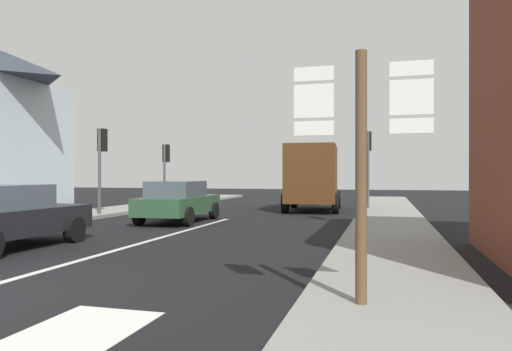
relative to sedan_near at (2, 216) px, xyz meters
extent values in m
plane|color=black|center=(2.58, 6.31, -0.76)|extent=(80.00, 80.00, 0.00)
cube|color=gray|center=(8.57, 4.31, -0.69)|extent=(2.46, 44.00, 0.14)
cube|color=gray|center=(-3.41, 4.31, -0.69)|extent=(2.46, 44.00, 0.14)
cube|color=silver|center=(2.58, 2.31, -0.75)|extent=(0.16, 12.00, 0.01)
cube|color=silver|center=(5.20, -4.69, -0.75)|extent=(1.20, 2.20, 0.01)
cube|color=silver|center=(-9.30, 10.82, -0.41)|extent=(4.51, 1.20, 0.70)
cube|color=black|center=(0.00, 0.07, -0.14)|extent=(1.75, 4.20, 0.60)
cylinder|color=black|center=(-0.88, 1.42, -0.44)|extent=(0.22, 0.64, 0.64)
cylinder|color=black|center=(0.87, 1.42, -0.44)|extent=(0.22, 0.64, 0.64)
cube|color=#2D5133|center=(1.25, 6.89, -0.14)|extent=(1.89, 4.26, 0.60)
cube|color=#47515B|center=(1.25, 6.64, 0.43)|extent=(1.62, 2.15, 0.55)
cylinder|color=black|center=(0.33, 8.21, -0.44)|extent=(0.24, 0.65, 0.64)
cylinder|color=black|center=(2.08, 8.27, -0.44)|extent=(0.24, 0.65, 0.64)
cylinder|color=black|center=(0.42, 5.51, -0.44)|extent=(0.24, 0.65, 0.64)
cylinder|color=black|center=(2.17, 5.57, -0.44)|extent=(0.24, 0.65, 0.64)
cube|color=#4C2D14|center=(5.17, 12.83, 0.99)|extent=(2.44, 3.84, 2.60)
cube|color=#4C2D14|center=(5.00, 15.32, 0.69)|extent=(2.17, 1.44, 2.00)
cube|color=#47515B|center=(5.00, 15.37, 1.49)|extent=(1.76, 0.22, 0.70)
cylinder|color=black|center=(3.91, 15.20, -0.31)|extent=(0.34, 0.92, 0.90)
cylinder|color=black|center=(6.10, 15.35, -0.31)|extent=(0.34, 0.92, 0.90)
cylinder|color=black|center=(4.13, 11.81, -0.31)|extent=(0.34, 0.92, 0.90)
cylinder|color=black|center=(6.33, 11.95, -0.31)|extent=(0.34, 0.92, 0.90)
cylinder|color=brown|center=(8.11, -3.04, 0.84)|extent=(0.14, 0.14, 3.20)
cube|color=white|center=(7.53, -2.99, 2.20)|extent=(0.50, 0.03, 0.18)
cube|color=black|center=(7.53, -2.97, 2.20)|extent=(0.43, 0.01, 0.13)
cube|color=white|center=(7.53, -2.99, 1.86)|extent=(0.50, 0.03, 0.42)
cube|color=black|center=(7.53, -2.97, 1.86)|extent=(0.43, 0.01, 0.32)
cube|color=white|center=(7.53, -2.99, 1.52)|extent=(0.50, 0.03, 0.18)
cube|color=black|center=(7.53, -2.97, 1.52)|extent=(0.43, 0.01, 0.13)
cube|color=white|center=(8.69, -2.99, 2.20)|extent=(0.50, 0.03, 0.18)
cube|color=black|center=(8.69, -2.97, 2.20)|extent=(0.43, 0.01, 0.13)
cube|color=white|center=(8.69, -2.99, 1.86)|extent=(0.50, 0.03, 0.42)
cube|color=black|center=(8.69, -2.97, 1.86)|extent=(0.43, 0.01, 0.32)
cube|color=white|center=(8.69, -2.99, 1.52)|extent=(0.50, 0.03, 0.18)
cube|color=black|center=(8.69, -2.97, 1.52)|extent=(0.43, 0.01, 0.13)
cylinder|color=#47474C|center=(7.64, 6.94, 0.97)|extent=(0.12, 0.12, 3.47)
cube|color=black|center=(7.64, 7.14, 2.26)|extent=(0.30, 0.28, 0.90)
sphere|color=red|center=(7.64, 7.28, 2.53)|extent=(0.18, 0.18, 0.18)
sphere|color=#3C2303|center=(7.64, 7.28, 2.25)|extent=(0.18, 0.18, 0.18)
sphere|color=black|center=(7.64, 7.28, 1.97)|extent=(0.18, 0.18, 0.18)
cylinder|color=#47474C|center=(-2.48, 7.60, 1.00)|extent=(0.12, 0.12, 3.53)
cube|color=black|center=(-2.48, 7.80, 2.32)|extent=(0.30, 0.28, 0.90)
sphere|color=red|center=(-2.48, 7.94, 2.59)|extent=(0.18, 0.18, 0.18)
sphere|color=#3C2303|center=(-2.48, 7.94, 2.31)|extent=(0.18, 0.18, 0.18)
sphere|color=black|center=(-2.48, 7.94, 2.03)|extent=(0.18, 0.18, 0.18)
cylinder|color=#47474C|center=(-2.48, 13.35, 0.87)|extent=(0.12, 0.12, 3.25)
cube|color=black|center=(-2.48, 13.55, 2.04)|extent=(0.30, 0.28, 0.90)
sphere|color=red|center=(-2.48, 13.69, 2.31)|extent=(0.18, 0.18, 0.18)
sphere|color=#3C2303|center=(-2.48, 13.69, 2.03)|extent=(0.18, 0.18, 0.18)
sphere|color=black|center=(-2.48, 13.69, 1.75)|extent=(0.18, 0.18, 0.18)
cylinder|color=#47474C|center=(7.64, 14.24, 1.12)|extent=(0.12, 0.12, 3.75)
cube|color=black|center=(7.64, 14.44, 2.54)|extent=(0.30, 0.28, 0.90)
sphere|color=red|center=(7.64, 14.58, 2.81)|extent=(0.18, 0.18, 0.18)
sphere|color=#3C2303|center=(7.64, 14.58, 2.53)|extent=(0.18, 0.18, 0.18)
sphere|color=black|center=(7.64, 14.58, 2.25)|extent=(0.18, 0.18, 0.18)
camera|label=1|loc=(8.39, -8.92, 0.94)|focal=33.44mm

